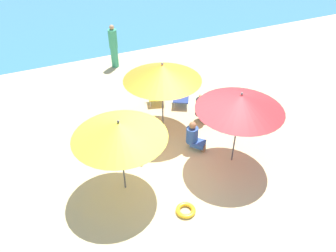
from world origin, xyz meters
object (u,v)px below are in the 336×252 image
at_px(umbrella_orange, 162,72).
at_px(person_b, 114,46).
at_px(beach_chair_a, 156,93).
at_px(person_a, 194,136).
at_px(beach_chair_c, 181,95).
at_px(beach_chair_b, 143,144).
at_px(swim_ring, 186,210).
at_px(person_c, 203,107).
at_px(umbrella_red, 240,102).
at_px(umbrella_yellow, 119,130).

relative_size(umbrella_orange, person_b, 1.29).
height_order(beach_chair_a, person_a, person_a).
height_order(umbrella_orange, beach_chair_c, umbrella_orange).
xyz_separation_m(beach_chair_b, swim_ring, (0.14, -2.19, -0.28)).
height_order(person_a, swim_ring, person_a).
height_order(beach_chair_b, swim_ring, beach_chair_b).
bearing_deg(person_c, beach_chair_a, 125.49).
bearing_deg(beach_chair_b, beach_chair_c, 11.96).
relative_size(person_b, person_c, 1.74).
height_order(umbrella_red, beach_chair_c, umbrella_red).
xyz_separation_m(umbrella_red, beach_chair_c, (0.00, 2.98, -1.46)).
relative_size(umbrella_red, person_a, 2.45).
bearing_deg(beach_chair_b, beach_chair_a, 29.58).
height_order(umbrella_orange, person_c, umbrella_orange).
height_order(beach_chair_b, person_c, person_c).
height_order(beach_chair_c, person_a, person_a).
relative_size(umbrella_yellow, beach_chair_a, 3.07).
bearing_deg(person_c, person_b, 112.24).
xyz_separation_m(umbrella_red, person_c, (0.17, 1.88, -1.31)).
relative_size(umbrella_red, beach_chair_a, 3.12).
xyz_separation_m(umbrella_red, beach_chair_b, (-2.01, 1.18, -1.45)).
xyz_separation_m(person_a, person_c, (0.86, 1.04, 0.06)).
relative_size(umbrella_orange, swim_ring, 4.87).
relative_size(umbrella_red, beach_chair_c, 2.73).
bearing_deg(person_a, swim_ring, -74.42).
bearing_deg(umbrella_red, swim_ring, -151.70).
xyz_separation_m(beach_chair_c, person_a, (-0.70, -2.14, 0.09)).
relative_size(beach_chair_b, person_c, 0.76).
xyz_separation_m(umbrella_orange, beach_chair_b, (-0.98, -0.93, -1.44)).
height_order(beach_chair_a, beach_chair_c, beach_chair_a).
bearing_deg(person_b, person_a, -93.33).
height_order(person_a, person_b, person_b).
bearing_deg(beach_chair_a, person_c, 44.68).
xyz_separation_m(beach_chair_a, beach_chair_c, (0.68, -0.45, -0.02)).
bearing_deg(person_c, swim_ring, -118.38).
bearing_deg(swim_ring, beach_chair_a, 75.00).
relative_size(person_c, swim_ring, 2.17).
relative_size(umbrella_orange, beach_chair_b, 2.95).
bearing_deg(beach_chair_b, swim_ring, -116.14).
bearing_deg(beach_chair_c, beach_chair_a, -93.80).
bearing_deg(umbrella_orange, person_b, 91.11).
xyz_separation_m(person_b, person_c, (1.28, -4.63, -0.36)).
distance_m(umbrella_orange, person_b, 4.50).
distance_m(beach_chair_a, beach_chair_c, 0.82).
relative_size(beach_chair_b, person_b, 0.44).
distance_m(beach_chair_a, person_b, 3.15).
relative_size(beach_chair_b, person_a, 0.85).
bearing_deg(person_a, umbrella_orange, 152.75).
relative_size(person_a, swim_ring, 1.94).
relative_size(umbrella_red, swim_ring, 4.75).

